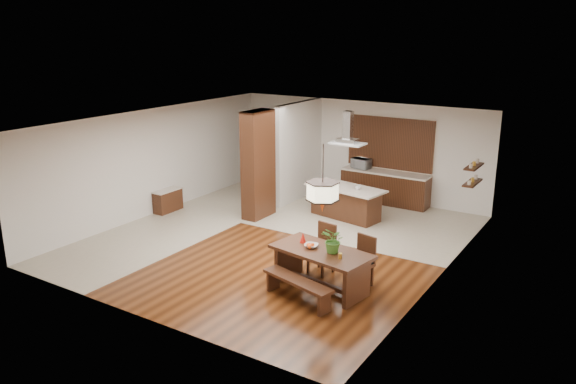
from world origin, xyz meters
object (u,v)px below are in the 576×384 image
Objects in this scene: dining_chair_right at (360,262)px; foliage_plant at (334,240)px; hallway_console at (168,201)px; pendant_lantern at (323,179)px; kitchen_island at (346,202)px; dining_chair_left at (321,249)px; microwave at (361,163)px; dining_bench at (297,290)px; range_hood at (348,128)px; dining_table at (321,260)px; island_cup at (358,188)px; fruit_bowl at (311,246)px.

foliage_plant is (-0.32, -0.51, 0.55)m from dining_chair_right.
foliage_plant is (6.28, -2.00, 0.75)m from hallway_console.
dining_chair_right is 0.78× the size of pendant_lantern.
hallway_console is 0.39× the size of kitchen_island.
pendant_lantern reaches higher than dining_chair_left.
dining_bench is at bearing -65.77° from microwave.
dining_chair_right is 4.66m from range_hood.
dining_bench is 2.14m from pendant_lantern.
dining_table is at bearing -51.75° from dining_chair_left.
dining_chair_left is 2.08× the size of foliage_plant.
hallway_console is 0.67× the size of pendant_lantern.
foliage_plant is (0.26, 0.00, 0.47)m from dining_table.
dining_chair_right is 0.82m from foliage_plant.
foliage_plant is (0.38, 0.70, 0.85)m from dining_bench.
microwave is (-0.84, 1.96, 0.16)m from island_cup.
dining_table is at bearing -74.08° from island_cup.
island_cup reaches higher than dining_table.
island_cup reaches higher than kitchen_island.
hallway_console is at bearing -144.00° from kitchen_island.
dining_chair_left is 1.02× the size of dining_chair_right.
foliage_plant is 1.88× the size of fruit_bowl.
island_cup is (0.41, -0.13, -1.53)m from range_hood.
dining_table reaches higher than hallway_console.
range_hood is at bearing 110.54° from pendant_lantern.
kitchen_island is at bearing 106.54° from dining_bench.
hallway_console is 6.63× the size of island_cup.
dining_bench is at bearing -24.56° from hallway_console.
dining_chair_left is 0.74m from fruit_bowl.
dining_table is 4.44m from kitchen_island.
foliage_plant is at bearing -70.74° from island_cup.
dining_chair_left is (5.64, -1.33, 0.21)m from hallway_console.
island_cup is (-1.73, 3.53, 0.42)m from dining_chair_right.
microwave is (-2.57, 5.49, 0.59)m from dining_chair_right.
microwave is at bearing 108.36° from pendant_lantern.
microwave is (-0.43, 1.84, 0.65)m from kitchen_island.
dining_chair_left is at bearing -64.60° from microwave.
foliage_plant is at bearing -56.18° from kitchen_island.
kitchen_island is (-1.18, 3.48, -0.07)m from dining_chair_left.
foliage_plant is at bearing -37.68° from dining_chair_left.
microwave is (-1.61, 5.33, 0.57)m from dining_chair_left.
microwave is (-1.99, 6.00, -1.15)m from pendant_lantern.
dining_bench is at bearing -107.04° from dining_chair_right.
fruit_bowl is (-0.24, 0.02, -1.40)m from pendant_lantern.
fruit_bowl is at bearing -69.36° from dining_chair_left.
pendant_lantern is at bearing 80.41° from dining_bench.
range_hood is 1.59m from island_cup.
range_hood reaches higher than dining_table.
dining_chair_left reaches higher than kitchen_island.
hallway_console is 4.96m from kitchen_island.
microwave is at bearing 115.35° from dining_chair_left.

